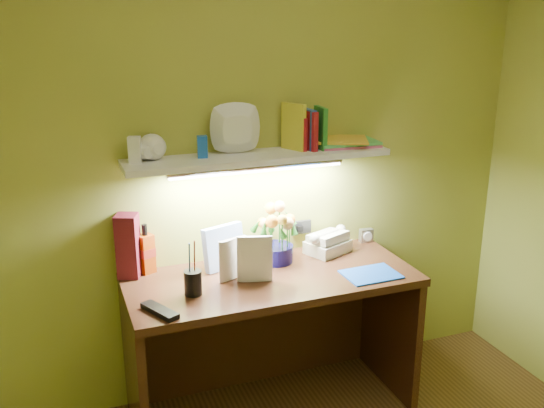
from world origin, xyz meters
The scene contains 13 objects.
desk centered at (0.00, 1.20, 0.38)m, with size 1.40×0.60×0.75m, color #32150D.
flower_bouquet centered at (0.09, 1.36, 0.90)m, with size 0.19×0.19×0.30m, color #0A0838, non-canonical shape.
telephone centered at (0.38, 1.38, 0.81)m, with size 0.22×0.16×0.13m, color beige, non-canonical shape.
desk_clock centered at (0.65, 1.45, 0.79)m, with size 0.07×0.04×0.07m, color #AEADB2.
whisky_bottle centered at (-0.56, 1.46, 0.87)m, with size 0.07×0.07×0.25m, color #9E3706, non-canonical shape.
whisky_box centered at (-0.64, 1.44, 0.91)m, with size 0.10×0.10×0.31m, color #5A1220.
pen_cup centered at (-0.40, 1.14, 0.85)m, with size 0.08×0.08×0.19m, color black.
art_card centered at (-0.19, 1.38, 0.86)m, with size 0.22×0.04×0.22m, color silver, non-canonical shape.
tv_remote centered at (-0.58, 1.01, 0.76)m, with size 0.06×0.20×0.02m, color black.
blue_folder centered at (0.45, 1.04, 0.75)m, with size 0.26×0.19×0.01m, color blue.
desk_book_a centered at (-0.26, 1.21, 0.85)m, with size 0.15×0.02×0.21m, color white.
desk_book_b centered at (-0.18, 1.19, 0.86)m, with size 0.17×0.02×0.23m, color white.
wall_shelf centered at (0.02, 1.39, 1.34)m, with size 1.30×0.31×0.26m.
Camera 1 is at (-0.94, -1.31, 1.96)m, focal length 40.00 mm.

